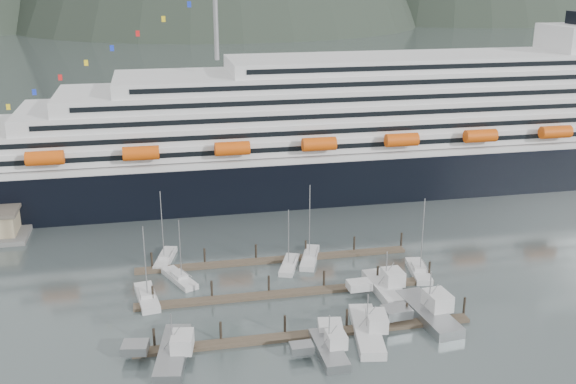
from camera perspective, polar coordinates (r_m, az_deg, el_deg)
name	(u,v)px	position (r m, az deg, el deg)	size (l,w,h in m)	color
ground	(324,300)	(105.89, 3.08, -9.13)	(1600.00, 1600.00, 0.00)	#475453
cruise_ship	(391,134)	(159.79, 8.68, 4.84)	(210.00, 30.40, 50.30)	black
dock_near	(308,334)	(96.24, 1.70, -11.93)	(48.18, 2.28, 3.20)	#473D2D
dock_mid	(289,292)	(107.38, 0.10, -8.50)	(48.18, 2.28, 3.20)	#473D2D
dock_far	(274,259)	(118.91, -1.17, -5.73)	(48.18, 2.28, 3.20)	#473D2D
sailboat_a	(147,298)	(107.77, -11.85, -8.76)	(4.10, 9.90, 13.11)	silver
sailboat_b	(179,279)	(113.07, -9.19, -7.26)	(5.85, 9.36, 11.37)	silver
sailboat_e	(165,259)	(120.87, -10.33, -5.57)	(4.56, 9.39, 13.59)	silver
sailboat_f	(289,265)	(116.43, 0.11, -6.22)	(5.21, 8.57, 11.23)	silver
sailboat_g	(310,258)	(119.25, 1.86, -5.60)	(5.67, 10.21, 14.66)	silver
sailboat_h	(419,271)	(116.22, 11.00, -6.61)	(4.12, 9.62, 14.20)	silver
trawler_a	(172,351)	(92.50, -9.81, -13.15)	(9.70, 13.32, 7.10)	gray
trawler_b	(328,349)	(92.09, 3.40, -13.09)	(7.51, 9.85, 6.34)	gray
trawler_c	(366,329)	(96.75, 6.58, -11.48)	(9.98, 13.96, 6.92)	silver
trawler_d	(427,312)	(102.39, 11.73, -9.91)	(10.44, 14.07, 8.23)	gray
trawler_e	(385,287)	(108.90, 8.19, -7.93)	(9.03, 11.84, 7.63)	silver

